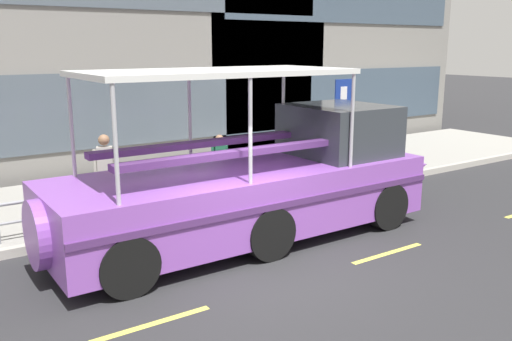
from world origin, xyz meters
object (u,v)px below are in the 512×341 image
Objects in this scene: pedestrian_near_bow at (287,142)px; pedestrian_mid_right at (105,166)px; duck_tour_boat at (267,183)px; pedestrian_mid_left at (220,159)px; parking_sign at (342,111)px.

pedestrian_near_bow is 5.44m from pedestrian_mid_right.
duck_tour_boat is 2.72m from pedestrian_mid_left.
pedestrian_mid_left is 0.86× the size of pedestrian_mid_right.
parking_sign is 5.01m from duck_tour_boat.
pedestrian_mid_right is (-5.42, -0.49, 0.05)m from pedestrian_near_bow.
parking_sign is 1.55× the size of pedestrian_mid_right.
pedestrian_mid_right is at bearing 131.42° from duck_tour_boat.
duck_tour_boat is (-4.29, -2.41, -0.94)m from parking_sign.
duck_tour_boat is 4.41m from pedestrian_near_bow.
duck_tour_boat is 5.42× the size of pedestrian_mid_right.
parking_sign reaches higher than pedestrian_mid_left.
pedestrian_mid_right is (-6.70, 0.32, -0.80)m from parking_sign.
pedestrian_mid_right is at bearing 178.81° from pedestrian_mid_left.
duck_tour_boat is at bearing -48.58° from pedestrian_mid_right.
pedestrian_near_bow is at bearing 47.02° from duck_tour_boat.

